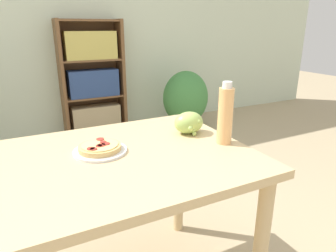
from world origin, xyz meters
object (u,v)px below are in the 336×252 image
pizza_on_plate (100,149)px  potted_plant_floor (186,100)px  drink_bottle (225,115)px  grape_bunch (189,123)px  bookshelf (93,81)px

pizza_on_plate → potted_plant_floor: bearing=51.6°
drink_bottle → potted_plant_floor: drink_bottle is taller
drink_bottle → grape_bunch: bearing=112.2°
potted_plant_floor → bookshelf: bearing=157.7°
drink_bottle → bookshelf: (0.01, 2.47, -0.24)m
bookshelf → potted_plant_floor: 1.11m
grape_bunch → bookshelf: (0.08, 2.29, -0.17)m
bookshelf → potted_plant_floor: size_ratio=1.79×
pizza_on_plate → potted_plant_floor: (1.52, 1.92, -0.37)m
drink_bottle → potted_plant_floor: 2.34m
drink_bottle → bookshelf: 2.48m
bookshelf → grape_bunch: bearing=-92.0°
drink_bottle → bookshelf: size_ratio=0.21×
grape_bunch → drink_bottle: bearing=-67.8°
grape_bunch → bookshelf: bookshelf is taller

